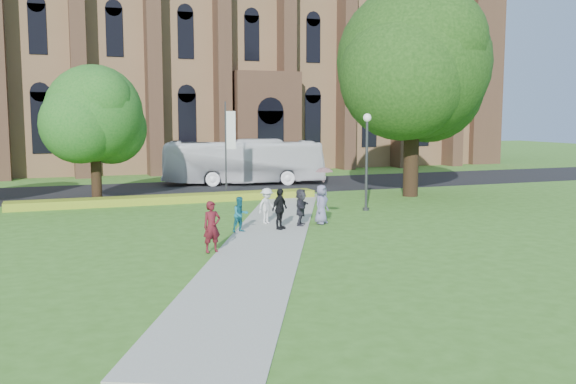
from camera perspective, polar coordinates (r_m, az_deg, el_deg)
name	(u,v)px	position (r m, az deg, el deg)	size (l,w,h in m)	color
ground	(276,242)	(26.30, -1.12, -4.47)	(160.00, 160.00, 0.00)	#3C6D20
road	(181,189)	(45.44, -9.51, 0.27)	(160.00, 10.00, 0.02)	black
footpath	(268,237)	(27.22, -1.82, -4.04)	(3.20, 30.00, 0.04)	#B2B2A8
flower_hedge	(169,199)	(38.42, -10.51, -0.63)	(18.00, 1.40, 0.45)	gold
cathedral	(238,37)	(67.14, -4.43, 13.56)	(52.60, 18.25, 28.00)	brown
streetlamp	(367,150)	(34.80, 7.01, 3.74)	(0.44, 0.44, 5.24)	#38383D
large_tree	(413,63)	(41.50, 11.07, 11.17)	(9.60, 9.60, 13.20)	#332114
street_tree_1	(94,114)	(38.91, -16.86, 6.67)	(5.60, 5.60, 8.05)	#332114
banner_pole_0	(227,143)	(40.98, -5.41, 4.36)	(0.70, 0.10, 6.00)	#38383D
tour_coach	(243,162)	(47.83, -4.00, 2.70)	(2.80, 11.99, 3.34)	white
pedestrian_0	(212,227)	(24.24, -6.78, -3.08)	(0.70, 0.46, 1.93)	#54131B
pedestrian_1	(240,214)	(28.27, -4.25, -2.00)	(0.76, 0.59, 1.56)	#176073
pedestrian_2	(267,206)	(30.39, -1.89, -1.24)	(1.09, 0.63, 1.69)	silver
pedestrian_3	(280,209)	(28.85, -0.75, -1.51)	(1.08, 0.45, 1.85)	black
pedestrian_4	(321,204)	(30.42, 2.99, -1.10)	(0.90, 0.58, 1.84)	slate
pedestrian_5	(301,207)	(29.88, 1.15, -1.34)	(1.60, 0.51, 1.72)	#2D2B34
parasol	(324,177)	(30.43, 3.24, 1.34)	(0.84, 0.84, 0.73)	#D697B4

